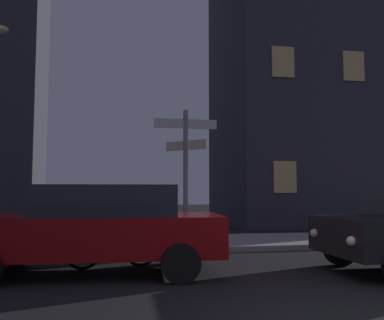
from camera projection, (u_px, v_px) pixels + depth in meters
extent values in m
cube|color=#9E9991|center=(215.00, 242.00, 11.02)|extent=(40.00, 2.82, 0.14)
cylinder|color=gray|center=(186.00, 176.00, 10.23)|extent=(0.12, 0.12, 3.40)
cube|color=white|center=(186.00, 124.00, 10.33)|extent=(1.63, 0.03, 0.24)
cube|color=beige|center=(186.00, 145.00, 10.29)|extent=(0.90, 0.90, 0.24)
cylinder|color=black|center=(340.00, 249.00, 8.01)|extent=(0.64, 0.22, 0.64)
sphere|color=#F9EFCC|center=(351.00, 241.00, 6.40)|extent=(0.16, 0.16, 0.16)
sphere|color=#F9EFCC|center=(314.00, 233.00, 7.63)|extent=(0.16, 0.16, 0.16)
cube|color=maroon|center=(91.00, 235.00, 7.17)|extent=(4.69, 2.05, 0.69)
cube|color=#23282D|center=(108.00, 200.00, 7.25)|extent=(2.47, 1.78, 0.54)
cylinder|color=black|center=(17.00, 250.00, 7.85)|extent=(0.65, 0.26, 0.64)
cylinder|color=black|center=(181.00, 263.00, 6.43)|extent=(0.65, 0.26, 0.64)
cylinder|color=black|center=(173.00, 248.00, 8.21)|extent=(0.65, 0.26, 0.64)
torus|color=black|center=(141.00, 248.00, 7.89)|extent=(0.72, 0.16, 0.72)
torus|color=black|center=(83.00, 250.00, 7.55)|extent=(0.72, 0.16, 0.72)
cylinder|color=#1959A5|center=(113.00, 236.00, 7.74)|extent=(1.00, 0.18, 0.04)
cylinder|color=#26262D|center=(108.00, 211.00, 7.75)|extent=(0.49, 0.38, 0.61)
sphere|color=tan|center=(108.00, 190.00, 7.78)|extent=(0.22, 0.22, 0.22)
cylinder|color=black|center=(110.00, 237.00, 7.81)|extent=(0.35, 0.17, 0.55)
cylinder|color=black|center=(111.00, 238.00, 7.64)|extent=(0.35, 0.17, 0.55)
cube|color=#383842|center=(341.00, 10.00, 19.79)|extent=(11.90, 6.45, 20.74)
cube|color=#F2C672|center=(285.00, 177.00, 15.17)|extent=(0.90, 0.06, 1.20)
cube|color=#F2C672|center=(283.00, 62.00, 15.51)|extent=(0.90, 0.06, 1.20)
cube|color=#F2C672|center=(354.00, 66.00, 16.03)|extent=(0.90, 0.06, 1.20)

